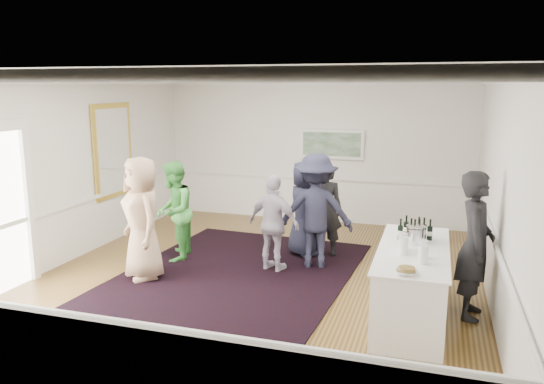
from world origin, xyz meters
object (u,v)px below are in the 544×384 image
(guest_navy, at_px, (304,209))
(ice_bucket, at_px, (416,235))
(bartender, at_px, (475,245))
(guest_tan, at_px, (142,218))
(serving_table, at_px, (412,283))
(guest_dark_a, at_px, (316,211))
(nut_bowl, at_px, (407,271))
(guest_green, at_px, (174,211))
(guest_lilac, at_px, (274,224))
(guest_dark_b, at_px, (325,210))

(guest_navy, distance_m, ice_bucket, 2.83)
(bartender, height_order, guest_tan, bartender)
(guest_navy, bearing_deg, serving_table, -179.24)
(guest_tan, distance_m, guest_dark_a, 2.85)
(guest_tan, height_order, ice_bucket, guest_tan)
(guest_dark_a, distance_m, nut_bowl, 3.11)
(guest_green, xyz_separation_m, guest_lilac, (1.86, -0.04, -0.08))
(guest_lilac, xyz_separation_m, nut_bowl, (2.26, -2.24, 0.19))
(serving_table, bearing_deg, guest_dark_b, 125.87)
(ice_bucket, bearing_deg, serving_table, -91.95)
(serving_table, bearing_deg, guest_dark_a, 135.83)
(guest_lilac, height_order, nut_bowl, guest_lilac)
(bartender, height_order, guest_dark_b, bartender)
(guest_green, relative_size, nut_bowl, 6.90)
(ice_bucket, height_order, nut_bowl, ice_bucket)
(bartender, relative_size, guest_tan, 1.00)
(guest_green, distance_m, ice_bucket, 4.29)
(guest_dark_b, height_order, guest_navy, guest_navy)
(guest_dark_b, xyz_separation_m, guest_navy, (-0.37, -0.07, 0.01))
(nut_bowl, bearing_deg, serving_table, 88.19)
(serving_table, bearing_deg, guest_navy, 132.48)
(bartender, height_order, ice_bucket, bartender)
(guest_dark_a, bearing_deg, serving_table, 123.45)
(guest_tan, bearing_deg, guest_lilac, 66.12)
(guest_dark_b, bearing_deg, guest_tan, 28.08)
(guest_lilac, bearing_deg, nut_bowl, 151.06)
(guest_tan, bearing_deg, serving_table, 35.64)
(guest_lilac, xyz_separation_m, guest_dark_a, (0.61, 0.40, 0.17))
(serving_table, bearing_deg, guest_tan, 176.13)
(guest_green, xyz_separation_m, guest_navy, (2.13, 0.93, -0.02))
(serving_table, bearing_deg, bartender, 21.49)
(bartender, xyz_separation_m, guest_tan, (-4.96, -0.02, -0.00))
(serving_table, xyz_separation_m, guest_navy, (-2.02, 2.21, 0.39))
(bartender, distance_m, guest_lilac, 3.20)
(serving_table, relative_size, ice_bucket, 9.13)
(bartender, bearing_deg, guest_navy, 60.07)
(guest_green, relative_size, guest_navy, 1.02)
(guest_tan, relative_size, guest_lilac, 1.22)
(guest_dark_b, bearing_deg, bartender, 130.69)
(bartender, distance_m, ice_bucket, 0.77)
(guest_lilac, distance_m, nut_bowl, 3.19)
(guest_tan, xyz_separation_m, guest_dark_a, (2.51, 1.35, -0.01))
(guest_dark_b, bearing_deg, guest_green, 11.79)
(serving_table, height_order, guest_dark_b, guest_dark_b)
(guest_lilac, distance_m, guest_dark_b, 1.23)
(guest_green, xyz_separation_m, guest_dark_b, (2.51, 1.01, -0.03))
(serving_table, relative_size, guest_green, 1.34)
(guest_dark_a, bearing_deg, nut_bowl, 109.61)
(guest_tan, distance_m, guest_green, 1.00)
(guest_lilac, bearing_deg, guest_dark_b, -105.78)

